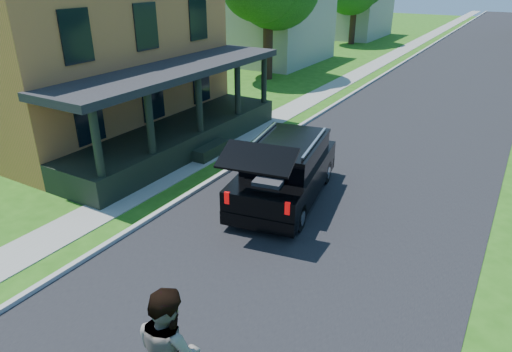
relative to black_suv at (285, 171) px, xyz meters
The scene contains 9 objects.
ground 4.69m from the black_suv, 71.09° to the right, with size 140.00×140.00×0.00m, color #245911.
street 15.74m from the black_suv, 84.55° to the left, with size 8.00×120.00×0.02m, color black.
curb 15.88m from the black_suv, 99.29° to the left, with size 0.15×120.00×0.12m, color #9B9C97.
sidewalk 16.20m from the black_suv, 104.71° to the left, with size 1.30×120.00×0.03m, color gray.
front_walk 8.23m from the black_suv, 168.39° to the left, with size 6.50×1.20×0.03m, color gray.
main_house 12.11m from the black_suv, behind, with size 15.56×15.56×10.10m.
neighbor_house_mid 23.26m from the black_suv, 121.44° to the left, with size 12.78×12.78×8.30m.
black_suv is the anchor object (origin of this frame).
skateboarder 7.65m from the black_suv, 74.56° to the right, with size 1.21×1.09×2.05m.
Camera 1 is at (3.99, -6.45, 6.25)m, focal length 32.00 mm.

